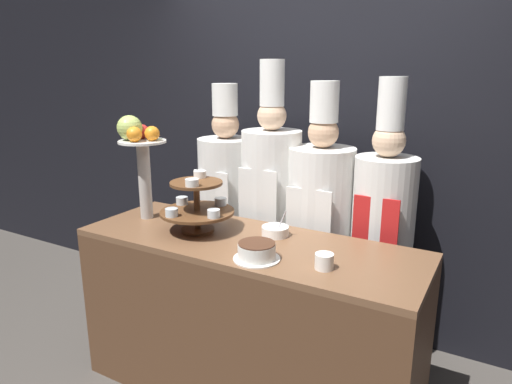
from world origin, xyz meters
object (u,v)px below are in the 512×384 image
Objects in this scene: tiered_stand at (197,204)px; chef_center_right at (320,215)px; cake_round at (257,252)px; chef_center_left at (271,198)px; cup_white at (324,261)px; chef_right at (383,224)px; chef_left at (226,198)px; serving_bowl_far at (275,231)px; fruit_pedestal at (139,146)px.

chef_center_right is (0.50, 0.63, -0.16)m from tiered_stand.
cake_round is 0.12× the size of chef_center_left.
cup_white is 1.02m from chef_center_left.
chef_right reaches higher than chef_center_right.
chef_center_right is at bearing -0.01° from chef_left.
chef_right is (0.40, 0.00, 0.01)m from chef_center_right.
chef_left reaches higher than serving_bowl_far.
serving_bowl_far is at bearing 144.94° from cup_white.
cake_round is at bearing -13.36° from fruit_pedestal.
tiered_stand is 0.22× the size of chef_center_left.
cake_round is 1.09m from chef_left.
cup_white is (1.27, -0.16, -0.42)m from fruit_pedestal.
serving_bowl_far is at bearing -59.73° from chef_center_left.
cup_white is 0.05× the size of chef_left.
chef_left is at bearing 143.81° from cup_white.
serving_bowl_far reaches higher than cup_white.
cup_white is (0.33, 0.06, -0.00)m from cake_round.
chef_right is at bearing 0.00° from chef_left.
chef_center_left is (0.36, -0.00, 0.05)m from chef_left.
chef_left reaches higher than fruit_pedestal.
fruit_pedestal reaches higher than tiered_stand.
chef_center_right is (0.08, 0.48, -0.03)m from serving_bowl_far.
cup_white is at bearing -95.60° from chef_right.
chef_center_left is at bearing -179.99° from chef_right.
chef_center_right is (-0.33, 0.76, -0.04)m from cup_white.
fruit_pedestal is at bearing -172.18° from serving_bowl_far.
chef_right is (0.07, 0.76, -0.03)m from cup_white.
chef_right is at bearing 84.40° from cup_white.
chef_center_left is at bearing 120.27° from serving_bowl_far.
chef_right is (0.76, 0.00, -0.06)m from chef_center_left.
chef_center_left is at bearing 77.15° from tiered_stand.
cake_round is 0.33m from cup_white.
chef_center_left reaches higher than chef_center_right.
chef_center_right is (0.72, -0.00, -0.01)m from chef_left.
chef_center_left is (-0.36, 0.82, 0.02)m from cake_round.
tiered_stand is at bearing -71.12° from chef_left.
chef_left is at bearing 143.11° from serving_bowl_far.
chef_left is at bearing 69.28° from fruit_pedestal.
chef_center_left is at bearing 113.34° from cake_round.
fruit_pedestal is at bearing -155.94° from chef_right.
cup_white is 0.49m from serving_bowl_far.
fruit_pedestal is 1.21m from chef_center_right.
tiered_stand is 0.85m from cup_white.
chef_center_left is 0.76m from chef_right.
chef_left is (-0.64, 0.48, -0.02)m from serving_bowl_far.
cup_white is at bearing -8.99° from tiered_stand.
tiered_stand is at bearing 158.95° from cake_round.
chef_left is 0.99× the size of chef_center_right.
chef_center_right is (0.00, 0.82, -0.04)m from cake_round.
fruit_pedestal is 2.75× the size of cake_round.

